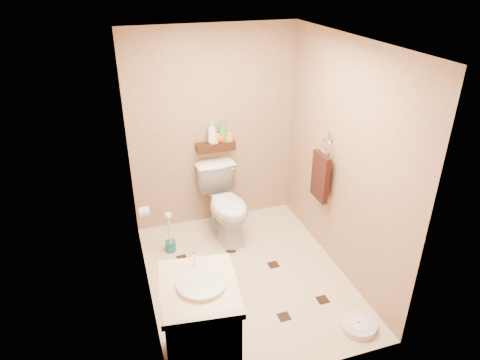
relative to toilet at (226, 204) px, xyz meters
name	(u,v)px	position (x,y,z in m)	size (l,w,h in m)	color
ground	(247,276)	(-0.02, -0.83, -0.42)	(2.50, 2.50, 0.00)	beige
wall_back	(213,130)	(-0.02, 0.42, 0.78)	(2.00, 0.04, 2.40)	tan
wall_front	(306,252)	(-0.02, -2.08, 0.78)	(2.00, 0.04, 2.40)	tan
wall_left	(139,191)	(-1.02, -0.83, 0.78)	(0.04, 2.50, 2.40)	tan
wall_right	(343,161)	(0.98, -0.83, 0.78)	(0.04, 2.50, 2.40)	tan
ceiling	(249,41)	(-0.02, -0.83, 1.98)	(2.00, 2.50, 0.02)	white
wall_shelf	(216,147)	(-0.02, 0.34, 0.60)	(0.46, 0.14, 0.10)	#361C0E
floor_accents	(250,279)	(0.00, -0.89, -0.42)	(1.31, 1.28, 0.01)	black
toilet	(226,204)	(0.00, 0.00, 0.00)	(0.47, 0.83, 0.84)	white
vanity	(201,326)	(-0.72, -1.78, 0.02)	(0.65, 0.76, 0.98)	brown
bathroom_scale	(358,325)	(0.72, -1.82, -0.39)	(0.34, 0.34, 0.07)	silver
toilet_brush	(170,238)	(-0.70, -0.14, -0.24)	(0.12, 0.12, 0.52)	#19665A
towel_ring	(321,175)	(0.90, -0.58, 0.52)	(0.12, 0.30, 0.76)	silver
toilet_paper	(144,212)	(-0.96, -0.18, 0.18)	(0.12, 0.11, 0.12)	silver
bottle_a	(212,133)	(-0.06, 0.34, 0.78)	(0.10, 0.10, 0.26)	white
bottle_b	(215,136)	(-0.02, 0.34, 0.73)	(0.07, 0.08, 0.16)	yellow
bottle_c	(221,136)	(0.05, 0.34, 0.72)	(0.12, 0.12, 0.15)	red
bottle_d	(222,132)	(0.07, 0.34, 0.78)	(0.10, 0.10, 0.25)	green
bottle_e	(229,134)	(0.14, 0.34, 0.73)	(0.08, 0.08, 0.17)	#CF8145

